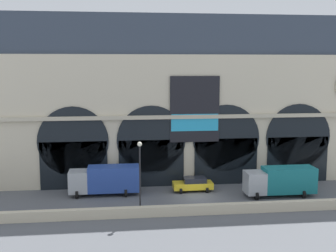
% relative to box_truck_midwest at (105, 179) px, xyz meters
% --- Properties ---
extents(ground_plane, '(200.00, 200.00, 0.00)m').
position_rel_box_truck_midwest_xyz_m(ground_plane, '(9.59, -2.33, -1.70)').
color(ground_plane, '#54565B').
extents(quay_parapet_wall, '(90.00, 0.70, 0.94)m').
position_rel_box_truck_midwest_xyz_m(quay_parapet_wall, '(9.59, -7.37, -1.23)').
color(quay_parapet_wall, beige).
rests_on(quay_parapet_wall, ground).
extents(station_building, '(45.50, 6.12, 19.68)m').
position_rel_box_truck_midwest_xyz_m(station_building, '(9.61, 5.53, 7.86)').
color(station_building, beige).
rests_on(station_building, ground).
extents(box_truck_midwest, '(7.50, 2.91, 3.12)m').
position_rel_box_truck_midwest_xyz_m(box_truck_midwest, '(0.00, 0.00, 0.00)').
color(box_truck_midwest, '#ADB2B7').
rests_on(box_truck_midwest, ground).
extents(car_center, '(4.40, 2.22, 1.55)m').
position_rel_box_truck_midwest_xyz_m(car_center, '(9.66, 0.21, -0.90)').
color(car_center, gold).
rests_on(car_center, ground).
extents(box_truck_mideast, '(7.50, 2.91, 3.12)m').
position_rel_box_truck_midwest_xyz_m(box_truck_mideast, '(18.60, -2.71, 0.00)').
color(box_truck_mideast, '#ADB2B7').
rests_on(box_truck_mideast, ground).
extents(street_lamp_quayside, '(0.44, 0.44, 6.90)m').
position_rel_box_truck_midwest_xyz_m(street_lamp_quayside, '(3.38, -6.57, 2.71)').
color(street_lamp_quayside, black).
rests_on(street_lamp_quayside, ground).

